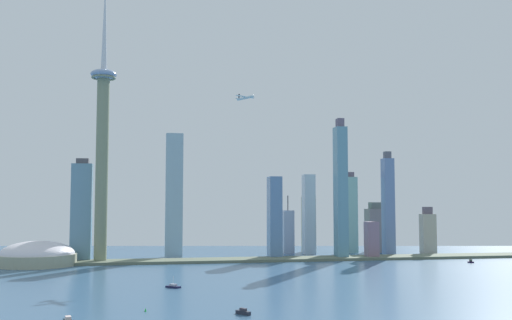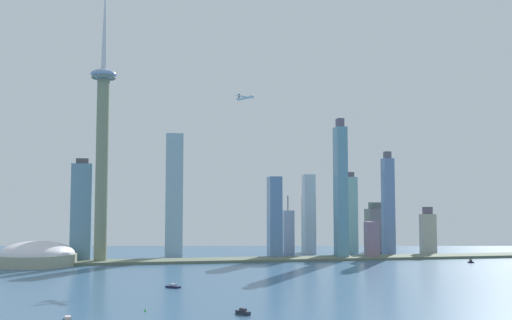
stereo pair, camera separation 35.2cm
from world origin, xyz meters
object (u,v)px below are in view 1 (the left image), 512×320
(skyscraper_0, at_px, (309,214))
(skyscraper_9, at_px, (428,232))
(skyscraper_6, at_px, (372,240))
(skyscraper_7, at_px, (350,214))
(observation_tower, at_px, (103,135))
(skyscraper_4, at_px, (174,195))
(airplane, at_px, (246,98))
(boat_0, at_px, (173,286))
(boat_3, at_px, (243,312))
(boat_2, at_px, (471,261))
(skyscraper_1, at_px, (388,206))
(skyscraper_3, at_px, (275,217))
(skyscraper_11, at_px, (341,191))
(stadium_dome, at_px, (37,256))
(skyscraper_10, at_px, (288,232))
(channel_buoy_0, at_px, (146,310))
(skyscraper_5, at_px, (375,229))
(skyscraper_2, at_px, (309,223))
(skyscraper_8, at_px, (82,212))

(skyscraper_0, relative_size, skyscraper_9, 1.69)
(skyscraper_6, height_order, skyscraper_7, skyscraper_7)
(observation_tower, height_order, skyscraper_0, observation_tower)
(skyscraper_4, relative_size, airplane, 6.02)
(skyscraper_9, distance_m, boat_0, 472.80)
(skyscraper_6, relative_size, boat_0, 3.66)
(skyscraper_7, relative_size, boat_0, 8.97)
(skyscraper_9, height_order, boat_3, skyscraper_9)
(skyscraper_6, xyz_separation_m, boat_2, (100.20, -71.32, -22.82))
(skyscraper_1, xyz_separation_m, airplane, (-211.80, -51.52, 137.04))
(skyscraper_3, bearing_deg, skyscraper_4, 160.21)
(observation_tower, relative_size, skyscraper_11, 1.98)
(stadium_dome, distance_m, skyscraper_4, 195.93)
(skyscraper_7, xyz_separation_m, airplane, (-177.46, -114.04, 149.44))
(observation_tower, xyz_separation_m, skyscraper_11, (308.19, -0.42, -68.19))
(skyscraper_4, bearing_deg, skyscraper_10, 10.21)
(skyscraper_1, xyz_separation_m, channel_buoy_0, (-331.92, -365.58, -68.82))
(skyscraper_11, bearing_deg, skyscraper_7, 64.09)
(observation_tower, relative_size, skyscraper_4, 2.17)
(skyscraper_3, xyz_separation_m, airplane, (-45.82, -39.15, 152.74))
(observation_tower, relative_size, skyscraper_5, 4.93)
(skyscraper_0, distance_m, skyscraper_6, 107.50)
(skyscraper_2, height_order, boat_3, skyscraper_2)
(boat_0, bearing_deg, skyscraper_1, 82.83)
(stadium_dome, bearing_deg, boat_3, -60.83)
(stadium_dome, distance_m, skyscraper_9, 534.69)
(observation_tower, distance_m, skyscraper_7, 380.05)
(stadium_dome, height_order, skyscraper_3, skyscraper_3)
(stadium_dome, relative_size, skyscraper_4, 0.53)
(skyscraper_3, bearing_deg, stadium_dome, -173.19)
(observation_tower, xyz_separation_m, skyscraper_9, (459.33, 54.59, -126.88))
(skyscraper_2, distance_m, skyscraper_9, 174.10)
(skyscraper_3, distance_m, boat_2, 251.34)
(skyscraper_1, height_order, skyscraper_3, skyscraper_1)
(skyscraper_0, relative_size, skyscraper_8, 0.89)
(skyscraper_7, relative_size, skyscraper_8, 0.92)
(skyscraper_7, bearing_deg, skyscraper_5, -4.88)
(skyscraper_2, bearing_deg, skyscraper_0, -105.10)
(skyscraper_2, bearing_deg, skyscraper_9, -18.22)
(stadium_dome, relative_size, channel_buoy_0, 39.12)
(skyscraper_1, height_order, channel_buoy_0, skyscraper_1)
(skyscraper_7, height_order, skyscraper_9, skyscraper_7)
(skyscraper_1, xyz_separation_m, skyscraper_5, (3.84, 59.26, -35.62))
(skyscraper_4, bearing_deg, channel_buoy_0, -94.99)
(skyscraper_0, bearing_deg, boat_3, -110.99)
(skyscraper_9, relative_size, channel_buoy_0, 29.62)
(skyscraper_5, xyz_separation_m, boat_2, (56.23, -168.08, -32.75))
(observation_tower, relative_size, skyscraper_7, 3.07)
(boat_2, bearing_deg, skyscraper_1, -20.94)
(skyscraper_1, distance_m, skyscraper_6, 71.36)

